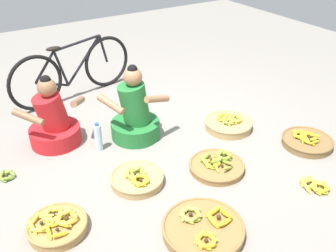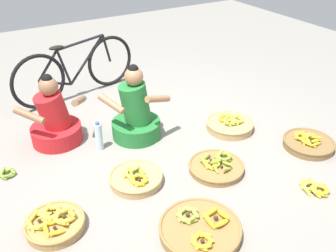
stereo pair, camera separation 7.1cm
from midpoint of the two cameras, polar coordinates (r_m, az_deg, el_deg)
The scene contains 13 objects.
ground_plane at distance 3.83m, azimuth -2.11°, elevation -3.17°, with size 10.00×10.00×0.00m, color gray.
vendor_woman_front at distance 3.88m, azimuth -5.68°, elevation 1.72°, with size 0.70×0.52×0.82m.
vendor_woman_behind at distance 3.96m, azimuth -17.79°, elevation 0.51°, with size 0.76×0.52×0.76m.
bicycle_leaning at distance 4.85m, azimuth -14.86°, elevation 8.28°, with size 1.68×0.38×0.73m.
banana_basket_back_right at distance 4.07m, azimuth 20.23°, elevation -2.21°, with size 0.52×0.52×0.16m.
banana_basket_back_center at distance 2.90m, azimuth 4.75°, elevation -15.53°, with size 0.63×0.63×0.16m.
banana_basket_near_vendor at distance 4.16m, azimuth 8.85°, elevation 0.35°, with size 0.53×0.53×0.16m.
banana_basket_mid_right at distance 3.04m, azimuth -17.46°, elevation -14.44°, with size 0.46×0.46×0.16m.
banana_basket_near_bicycle at distance 3.34m, azimuth -5.42°, elevation -8.10°, with size 0.48×0.48×0.15m.
banana_basket_mid_left at distance 3.52m, azimuth 6.97°, elevation -6.09°, with size 0.52×0.52×0.15m.
loose_bananas_front_left at distance 3.52m, azimuth 21.21°, elevation -8.59°, with size 0.22×0.29×0.09m.
loose_bananas_front_right at distance 3.73m, azimuth -24.24°, elevation -7.01°, with size 0.17×0.17×0.08m.
water_bottle at distance 3.78m, azimuth -11.28°, elevation -1.74°, with size 0.08×0.08×0.31m.
Camera 1 is at (-1.58, -2.74, 2.16)m, focal length 39.40 mm.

